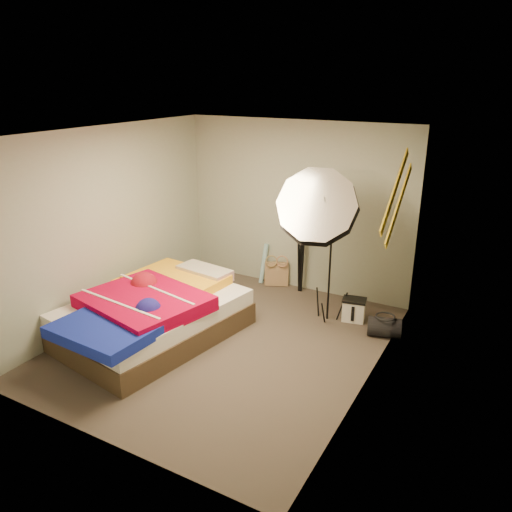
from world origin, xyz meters
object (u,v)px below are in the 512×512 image
Objects in this scene: photo_umbrella at (317,209)px; camera_tripod at (301,243)px; tote_bag at (277,274)px; bed at (153,313)px; duffel_bag at (384,327)px; wrapping_roll at (264,263)px; camera_case at (354,310)px.

camera_tripod is (-0.56, 0.83, -0.77)m from photo_umbrella.
bed is at bearing -129.90° from tote_bag.
photo_umbrella is at bearing -56.13° from camera_tripod.
photo_umbrella is (-0.93, -0.06, 1.41)m from duffel_bag.
wrapping_roll is (-0.23, 0.00, 0.13)m from tote_bag.
camera_case is 0.21× the size of camera_tripod.
duffel_bag is at bearing 29.09° from bed.
tote_bag is 0.15× the size of bed.
duffel_bag is at bearing -47.61° from tote_bag.
camera_tripod reaches higher than camera_case.
photo_umbrella reaches higher than wrapping_roll.
photo_umbrella is at bearing -35.77° from wrapping_roll.
tote_bag is 2.07m from duffel_bag.
wrapping_roll is 2.20× the size of camera_case.
camera_case is at bearing 38.61° from bed.
duffel_bag is at bearing 3.59° from photo_umbrella.
wrapping_roll is 0.79m from camera_tripod.
bed is 1.86× the size of camera_tripod.
wrapping_roll is 2.23m from bed.
duffel_bag is at bearing -20.70° from wrapping_roll.
duffel_bag is (2.13, -0.80, -0.19)m from wrapping_roll.
tote_bag is 2.28m from bed.
tote_bag is at bearing 74.78° from bed.
camera_tripod is at bearing 138.34° from duffel_bag.
bed is 1.16× the size of photo_umbrella.
camera_case is at bearing -28.04° from camera_tripod.
camera_case is 0.52m from duffel_bag.
camera_case is at bearing 31.97° from photo_umbrella.
wrapping_roll reaches higher than duffel_bag.
tote_bag is 0.27× the size of camera_tripod.
wrapping_roll is 0.47× the size of camera_tripod.
camera_tripod is at bearing 64.88° from bed.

